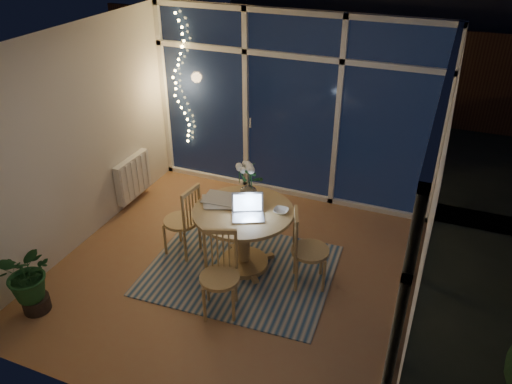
{
  "coord_description": "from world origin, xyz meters",
  "views": [
    {
      "loc": [
        1.96,
        -4.15,
        3.7
      ],
      "look_at": [
        0.18,
        0.25,
        0.96
      ],
      "focal_mm": 35.0,
      "sensor_mm": 36.0,
      "label": 1
    }
  ],
  "objects_px": {
    "dining_table": "(244,239)",
    "laptop": "(248,208)",
    "flower_vase": "(248,190)",
    "potted_plant": "(30,281)",
    "chair_front": "(219,276)",
    "chair_left": "(181,219)",
    "chair_right": "(310,249)"
  },
  "relations": [
    {
      "from": "chair_right",
      "to": "flower_vase",
      "type": "height_order",
      "value": "flower_vase"
    },
    {
      "from": "chair_right",
      "to": "flower_vase",
      "type": "xyz_separation_m",
      "value": [
        -0.85,
        0.29,
        0.4
      ]
    },
    {
      "from": "chair_left",
      "to": "flower_vase",
      "type": "distance_m",
      "value": 0.9
    },
    {
      "from": "chair_front",
      "to": "potted_plant",
      "type": "xyz_separation_m",
      "value": [
        -1.8,
        -0.7,
        -0.09
      ]
    },
    {
      "from": "flower_vase",
      "to": "potted_plant",
      "type": "xyz_separation_m",
      "value": [
        -1.67,
        -1.77,
        -0.49
      ]
    },
    {
      "from": "flower_vase",
      "to": "chair_right",
      "type": "bearing_deg",
      "value": -19.15
    },
    {
      "from": "dining_table",
      "to": "laptop",
      "type": "height_order",
      "value": "laptop"
    },
    {
      "from": "chair_left",
      "to": "chair_front",
      "type": "relative_size",
      "value": 1.01
    },
    {
      "from": "chair_front",
      "to": "flower_vase",
      "type": "relative_size",
      "value": 4.44
    },
    {
      "from": "dining_table",
      "to": "laptop",
      "type": "relative_size",
      "value": 3.26
    },
    {
      "from": "laptop",
      "to": "chair_front",
      "type": "bearing_deg",
      "value": -118.26
    },
    {
      "from": "dining_table",
      "to": "laptop",
      "type": "xyz_separation_m",
      "value": [
        0.11,
        -0.12,
        0.51
      ]
    },
    {
      "from": "chair_right",
      "to": "laptop",
      "type": "distance_m",
      "value": 0.81
    },
    {
      "from": "chair_front",
      "to": "flower_vase",
      "type": "xyz_separation_m",
      "value": [
        -0.13,
        1.07,
        0.41
      ]
    },
    {
      "from": "potted_plant",
      "to": "laptop",
      "type": "bearing_deg",
      "value": 36.89
    },
    {
      "from": "chair_front",
      "to": "potted_plant",
      "type": "relative_size",
      "value": 1.23
    },
    {
      "from": "chair_right",
      "to": "laptop",
      "type": "bearing_deg",
      "value": 77.97
    },
    {
      "from": "potted_plant",
      "to": "dining_table",
      "type": "bearing_deg",
      "value": 40.96
    },
    {
      "from": "laptop",
      "to": "flower_vase",
      "type": "bearing_deg",
      "value": 86.87
    },
    {
      "from": "dining_table",
      "to": "flower_vase",
      "type": "height_order",
      "value": "flower_vase"
    },
    {
      "from": "dining_table",
      "to": "laptop",
      "type": "distance_m",
      "value": 0.54
    },
    {
      "from": "chair_right",
      "to": "chair_front",
      "type": "bearing_deg",
      "value": 116.67
    },
    {
      "from": "chair_front",
      "to": "chair_left",
      "type": "bearing_deg",
      "value": 119.13
    },
    {
      "from": "potted_plant",
      "to": "chair_left",
      "type": "bearing_deg",
      "value": 57.62
    },
    {
      "from": "chair_left",
      "to": "dining_table",
      "type": "bearing_deg",
      "value": 99.07
    },
    {
      "from": "dining_table",
      "to": "chair_front",
      "type": "bearing_deg",
      "value": -84.44
    },
    {
      "from": "dining_table",
      "to": "chair_front",
      "type": "distance_m",
      "value": 0.8
    },
    {
      "from": "chair_front",
      "to": "flower_vase",
      "type": "distance_m",
      "value": 1.15
    },
    {
      "from": "chair_left",
      "to": "potted_plant",
      "type": "xyz_separation_m",
      "value": [
        -0.93,
        -1.47,
        -0.09
      ]
    },
    {
      "from": "chair_front",
      "to": "laptop",
      "type": "height_order",
      "value": "laptop"
    },
    {
      "from": "dining_table",
      "to": "chair_right",
      "type": "height_order",
      "value": "chair_right"
    },
    {
      "from": "flower_vase",
      "to": "chair_front",
      "type": "bearing_deg",
      "value": -83.07
    }
  ]
}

